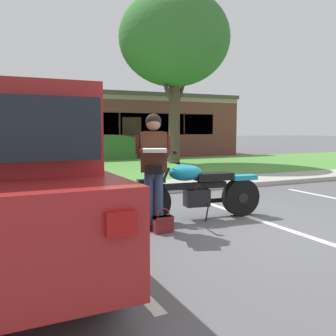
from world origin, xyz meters
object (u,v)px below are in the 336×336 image
at_px(motorcycle, 203,190).
at_px(rider_person, 154,162).
at_px(shade_tree, 174,40).
at_px(brick_building, 33,126).
at_px(hedge_center_left, 31,149).
at_px(handbag, 163,223).
at_px(hedge_center_right, 108,147).

distance_m(motorcycle, rider_person, 1.16).
height_order(rider_person, shade_tree, shade_tree).
height_order(rider_person, brick_building, brick_building).
xyz_separation_m(motorcycle, hedge_center_left, (-1.75, 11.87, 0.17)).
bearing_deg(shade_tree, rider_person, -117.30).
bearing_deg(motorcycle, hedge_center_left, 98.41).
relative_size(shade_tree, hedge_center_left, 2.30).
xyz_separation_m(rider_person, handbag, (0.05, -0.22, -0.86)).
xyz_separation_m(handbag, brick_building, (-0.15, 18.82, 1.56)).
relative_size(rider_person, brick_building, 0.08).
bearing_deg(shade_tree, hedge_center_left, 151.73).
xyz_separation_m(hedge_center_left, brick_building, (0.67, 6.44, 1.06)).
bearing_deg(handbag, brick_building, 90.45).
bearing_deg(handbag, hedge_center_right, 77.97).
bearing_deg(shade_tree, motorcycle, -112.84).
relative_size(shade_tree, brick_building, 0.33).
height_order(shade_tree, hedge_center_right, shade_tree).
relative_size(handbag, hedge_center_right, 0.14).
relative_size(hedge_center_right, brick_building, 0.12).
distance_m(handbag, hedge_center_left, 12.42).
bearing_deg(hedge_center_left, brick_building, 84.08).
height_order(motorcycle, handbag, motorcycle).
xyz_separation_m(rider_person, hedge_center_left, (-0.76, 12.16, -0.36)).
relative_size(motorcycle, hedge_center_left, 0.72).
distance_m(rider_person, hedge_center_right, 12.46).
bearing_deg(hedge_center_right, rider_person, -102.49).
height_order(motorcycle, hedge_center_right, hedge_center_right).
relative_size(motorcycle, brick_building, 0.10).
relative_size(rider_person, hedge_center_right, 0.66).
height_order(hedge_center_right, brick_building, brick_building).
height_order(shade_tree, hedge_center_left, shade_tree).
distance_m(hedge_center_right, brick_building, 7.09).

